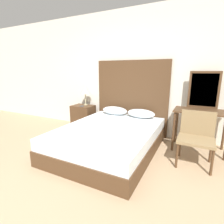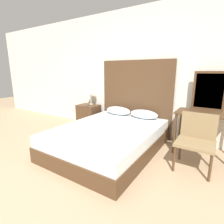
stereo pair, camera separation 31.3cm
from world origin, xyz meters
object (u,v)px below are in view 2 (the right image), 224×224
at_px(bed, 109,138).
at_px(phone_on_nightstand, 87,106).
at_px(chair, 196,138).
at_px(phone_on_bed, 102,123).
at_px(vanity_desk, 204,120).
at_px(nightstand, 89,116).
at_px(table_lamp, 91,90).

xyz_separation_m(bed, phone_on_nightstand, (-1.13, 0.74, 0.36)).
bearing_deg(chair, bed, -171.74).
distance_m(phone_on_bed, phone_on_nightstand, 1.09).
xyz_separation_m(bed, chair, (1.40, 0.20, 0.25)).
bearing_deg(bed, vanity_desk, 26.57).
distance_m(nightstand, vanity_desk, 2.63).
xyz_separation_m(nightstand, vanity_desk, (2.61, -0.12, 0.32)).
bearing_deg(bed, table_lamp, 141.41).
relative_size(table_lamp, vanity_desk, 0.52).
height_order(bed, vanity_desk, vanity_desk).
bearing_deg(vanity_desk, nightstand, 177.40).
distance_m(bed, table_lamp, 1.63).
relative_size(bed, nightstand, 3.65).
bearing_deg(vanity_desk, chair, -94.20).
xyz_separation_m(table_lamp, phone_on_nightstand, (0.02, -0.17, -0.36)).
bearing_deg(vanity_desk, table_lamp, 175.66).
bearing_deg(table_lamp, vanity_desk, -4.34).
bearing_deg(nightstand, phone_on_nightstand, -63.38).
xyz_separation_m(bed, vanity_desk, (1.43, 0.72, 0.39)).
relative_size(phone_on_bed, nightstand, 0.28).
xyz_separation_m(phone_on_bed, table_lamp, (-0.90, 0.79, 0.50)).
bearing_deg(table_lamp, phone_on_bed, -41.38).
relative_size(bed, phone_on_nightstand, 12.81).
height_order(phone_on_bed, chair, chair).
relative_size(bed, vanity_desk, 2.35).
height_order(phone_on_bed, phone_on_nightstand, phone_on_nightstand).
bearing_deg(phone_on_nightstand, chair, -11.99).
height_order(phone_on_nightstand, vanity_desk, vanity_desk).
xyz_separation_m(nightstand, chair, (2.57, -0.63, 0.18)).
relative_size(phone_on_nightstand, vanity_desk, 0.18).
bearing_deg(nightstand, phone_on_bed, -37.51).
distance_m(bed, phone_on_nightstand, 1.40).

